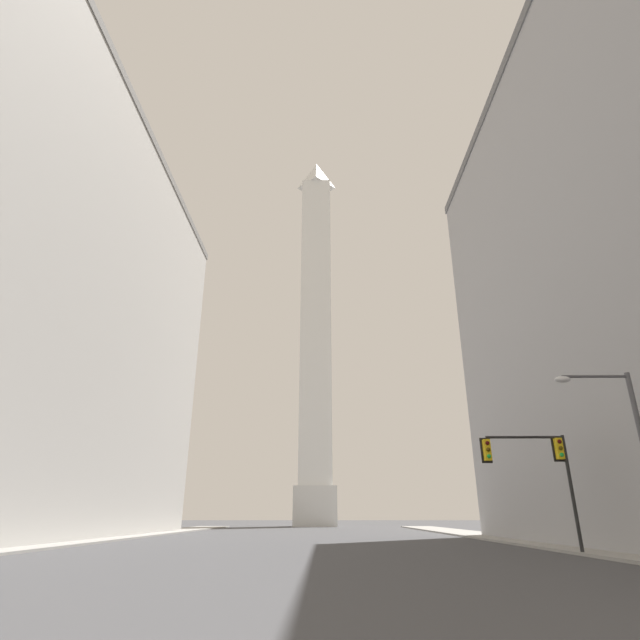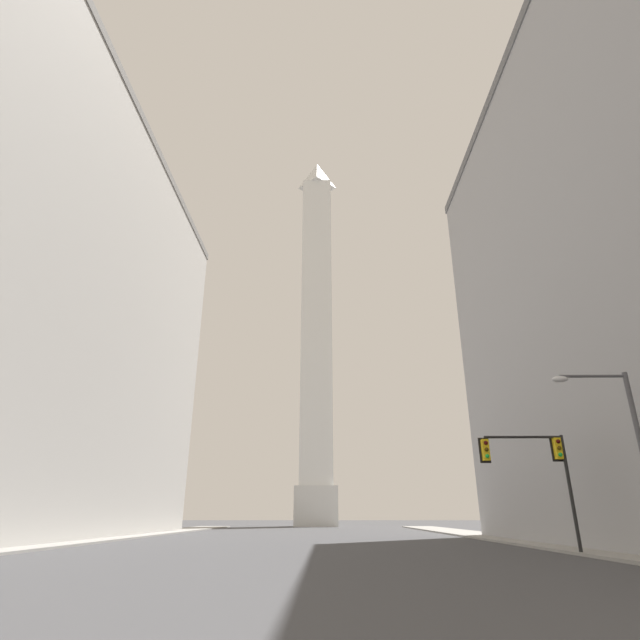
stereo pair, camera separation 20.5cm
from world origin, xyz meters
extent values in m
cube|color=gray|center=(-16.64, 32.32, 0.07)|extent=(5.00, 107.74, 0.15)
cube|color=gray|center=(16.64, 32.32, 0.07)|extent=(5.00, 107.74, 0.15)
cube|color=slate|center=(-26.75, 34.94, 38.53)|extent=(21.26, 58.80, 0.90)
cube|color=silver|center=(0.00, 89.78, 3.27)|extent=(7.48, 7.48, 6.54)
cube|color=white|center=(0.00, 89.78, 38.10)|extent=(5.99, 5.99, 63.12)
pyramid|color=white|center=(0.00, 89.78, 72.96)|extent=(5.99, 5.99, 6.58)
cylinder|color=black|center=(14.43, 24.53, 2.93)|extent=(0.18, 0.18, 5.87)
cylinder|color=#262626|center=(14.43, 24.53, 0.05)|extent=(0.40, 0.40, 0.10)
cube|color=yellow|center=(14.14, 24.53, 5.17)|extent=(0.35, 0.35, 1.10)
cube|color=black|center=(14.14, 24.71, 5.17)|extent=(0.58, 0.04, 1.32)
sphere|color=#410907|center=(14.15, 24.34, 5.51)|extent=(0.22, 0.22, 0.22)
sphere|color=#483506|center=(14.15, 24.34, 5.17)|extent=(0.22, 0.22, 0.22)
sphere|color=green|center=(14.15, 24.34, 4.82)|extent=(0.22, 0.22, 0.22)
cylinder|color=black|center=(12.37, 24.53, 5.77)|extent=(4.13, 0.14, 0.14)
sphere|color=black|center=(14.43, 24.53, 5.77)|extent=(0.18, 0.18, 0.18)
cube|color=yellow|center=(10.30, 24.53, 5.10)|extent=(0.35, 0.35, 1.10)
cube|color=black|center=(10.30, 24.71, 5.10)|extent=(0.58, 0.04, 1.32)
sphere|color=#410907|center=(10.31, 24.34, 5.44)|extent=(0.22, 0.22, 0.22)
sphere|color=#483506|center=(10.31, 24.34, 5.10)|extent=(0.22, 0.22, 0.22)
sphere|color=green|center=(10.31, 24.34, 4.75)|extent=(0.22, 0.22, 0.22)
cylinder|color=#4C4C51|center=(12.61, 16.94, 7.11)|extent=(2.65, 0.12, 0.12)
sphere|color=#4C4C51|center=(13.94, 16.94, 7.11)|extent=(0.20, 0.20, 0.20)
ellipsoid|color=silver|center=(11.29, 16.94, 6.99)|extent=(0.64, 0.36, 0.26)
camera|label=1|loc=(1.62, -2.83, 1.87)|focal=28.00mm
camera|label=2|loc=(1.83, -2.83, 1.87)|focal=28.00mm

